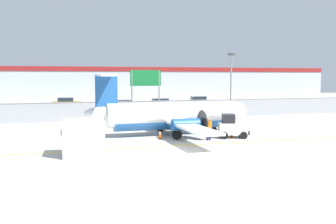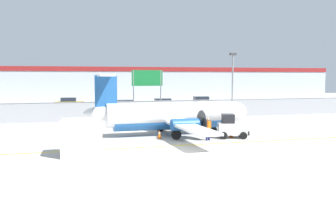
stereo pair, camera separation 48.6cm
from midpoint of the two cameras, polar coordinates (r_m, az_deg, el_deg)
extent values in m
plane|color=#BCB7AD|center=(23.97, 1.40, -6.04)|extent=(140.00, 140.00, 0.00)
cube|color=yellow|center=(25.84, 0.04, -5.19)|extent=(84.00, 0.20, 0.01)
cube|color=gray|center=(41.17, -6.28, 0.15)|extent=(98.00, 0.04, 2.00)
cylinder|color=slate|center=(41.08, -6.30, 1.60)|extent=(98.00, 0.10, 0.10)
cube|color=#38383A|center=(52.57, -8.48, 0.23)|extent=(98.00, 17.00, 0.12)
cube|color=#A8B2BC|center=(70.74, -10.60, 4.10)|extent=(91.00, 8.00, 6.50)
cube|color=maroon|center=(66.76, -10.29, 6.48)|extent=(91.00, 0.20, 0.80)
cylinder|color=white|center=(30.40, 0.07, -0.26)|extent=(10.57, 2.15, 1.90)
ellipsoid|color=white|center=(32.52, 9.40, 0.03)|extent=(2.47, 1.86, 1.80)
ellipsoid|color=white|center=(29.17, -10.33, -0.20)|extent=(2.99, 1.12, 1.05)
cylinder|color=#1E5193|center=(30.46, 0.07, -1.24)|extent=(9.48, 1.71, 1.48)
cube|color=white|center=(30.49, 0.25, -1.33)|extent=(1.98, 16.03, 0.18)
cylinder|color=#1E5193|center=(33.02, -0.81, -0.81)|extent=(2.22, 0.95, 0.90)
cone|color=black|center=(33.37, 1.08, -0.74)|extent=(0.46, 0.45, 0.44)
cylinder|color=#262626|center=(33.42, 1.32, -0.73)|extent=(0.09, 2.10, 2.10)
cylinder|color=#1E5193|center=(28.12, 2.28, -1.90)|extent=(2.22, 0.95, 0.90)
cone|color=black|center=(28.53, 4.45, -1.81)|extent=(0.46, 0.45, 0.44)
cylinder|color=#262626|center=(28.59, 4.73, -1.80)|extent=(0.09, 2.10, 2.10)
cube|color=#1E5193|center=(29.11, -9.85, 2.46)|extent=(1.70, 0.22, 3.10)
cube|color=white|center=(29.05, -10.16, 5.51)|extent=(1.21, 4.83, 0.14)
cylinder|color=#59595B|center=(31.84, 6.45, -1.78)|extent=(0.14, 0.14, 0.97)
cylinder|color=black|center=(31.90, 6.44, -2.65)|extent=(0.61, 0.23, 0.60)
cylinder|color=#59595B|center=(32.52, -1.62, -1.53)|extent=(0.14, 0.14, 0.90)
cylinder|color=black|center=(32.57, -1.62, -2.31)|extent=(0.77, 0.24, 0.76)
cylinder|color=#59595B|center=(28.33, 0.87, -2.56)|extent=(0.14, 0.14, 0.90)
cylinder|color=black|center=(28.40, 0.87, -3.46)|extent=(0.77, 0.24, 0.76)
cube|color=silver|center=(29.50, 9.36, -2.51)|extent=(2.42, 1.66, 0.90)
cube|color=black|center=(29.34, 8.71, -0.97)|extent=(1.14, 1.21, 0.70)
cube|color=black|center=(29.76, 11.53, -3.06)|extent=(0.45, 1.10, 0.30)
cylinder|color=black|center=(30.28, 10.55, -3.18)|extent=(0.59, 0.33, 0.56)
cylinder|color=black|center=(29.12, 11.00, -3.53)|extent=(0.59, 0.33, 0.56)
cylinder|color=black|center=(30.03, 7.74, -3.21)|extent=(0.59, 0.33, 0.56)
cylinder|color=black|center=(28.86, 8.08, -3.57)|extent=(0.59, 0.33, 0.56)
cylinder|color=#191E4C|center=(28.27, 5.88, -3.43)|extent=(0.18, 0.18, 0.85)
cylinder|color=#191E4C|center=(28.17, 5.52, -3.46)|extent=(0.18, 0.18, 0.85)
cylinder|color=orange|center=(28.12, 5.72, -1.99)|extent=(0.38, 0.38, 0.60)
cylinder|color=orange|center=(28.22, 6.11, -1.90)|extent=(0.11, 0.11, 0.55)
cylinder|color=orange|center=(28.01, 5.32, -1.95)|extent=(0.11, 0.11, 0.55)
sphere|color=tan|center=(28.06, 5.72, -1.10)|extent=(0.22, 0.22, 0.22)
cube|color=silver|center=(23.16, -13.31, -3.82)|extent=(2.52, 2.15, 2.20)
cube|color=#333338|center=(23.16, -13.31, -3.82)|extent=(2.44, 0.24, 2.20)
cube|color=orange|center=(30.04, 9.16, -3.73)|extent=(0.36, 0.36, 0.04)
cone|color=orange|center=(29.99, 9.17, -3.13)|extent=(0.28, 0.28, 0.60)
cylinder|color=white|center=(29.98, 9.17, -2.98)|extent=(0.17, 0.17, 0.08)
cube|color=orange|center=(32.22, 7.48, -3.09)|extent=(0.36, 0.36, 0.04)
cone|color=orange|center=(32.17, 7.49, -2.53)|extent=(0.28, 0.28, 0.60)
cylinder|color=white|center=(32.16, 7.49, -2.39)|extent=(0.17, 0.17, 0.08)
cube|color=orange|center=(29.01, -1.73, -3.99)|extent=(0.36, 0.36, 0.04)
cone|color=orange|center=(28.96, -1.73, -3.36)|extent=(0.28, 0.28, 0.60)
cylinder|color=white|center=(28.95, -1.73, -3.21)|extent=(0.17, 0.17, 0.08)
cube|color=#B28C19|center=(46.07, -24.53, -0.08)|extent=(4.30, 1.95, 0.80)
cylinder|color=black|center=(46.71, -22.61, -0.33)|extent=(0.61, 0.24, 0.60)
cylinder|color=black|center=(44.95, -22.99, -0.55)|extent=(0.61, 0.24, 0.60)
cube|color=#B28C19|center=(56.87, -15.40, 1.17)|extent=(4.30, 1.97, 0.80)
cube|color=#262D38|center=(56.84, -15.57, 1.85)|extent=(2.30, 1.70, 0.56)
cylinder|color=black|center=(57.74, -13.96, 0.95)|extent=(0.61, 0.24, 0.60)
cylinder|color=black|center=(55.95, -14.00, 0.81)|extent=(0.61, 0.24, 0.60)
cylinder|color=black|center=(57.88, -16.74, 0.89)|extent=(0.61, 0.24, 0.60)
cylinder|color=black|center=(56.09, -16.86, 0.75)|extent=(0.61, 0.24, 0.60)
cube|color=#19662D|center=(49.72, -7.47, 0.73)|extent=(4.37, 2.17, 0.80)
cube|color=#262D38|center=(49.71, -7.31, 1.52)|extent=(2.36, 1.80, 0.56)
cylinder|color=black|center=(48.52, -8.77, 0.22)|extent=(0.62, 0.27, 0.60)
cylinder|color=black|center=(50.26, -9.28, 0.39)|extent=(0.62, 0.27, 0.60)
cylinder|color=black|center=(49.28, -5.62, 0.34)|extent=(0.62, 0.27, 0.60)
cylinder|color=black|center=(50.99, -6.22, 0.50)|extent=(0.62, 0.27, 0.60)
cube|color=red|center=(52.81, -1.60, 1.05)|extent=(4.30, 1.97, 0.80)
cube|color=#262D38|center=(52.79, -1.45, 1.79)|extent=(2.30, 1.70, 0.56)
cylinder|color=black|center=(51.70, -2.93, 0.60)|extent=(0.61, 0.24, 0.60)
cylinder|color=black|center=(53.47, -3.26, 0.75)|extent=(0.61, 0.24, 0.60)
cylinder|color=black|center=(52.24, 0.09, 0.65)|extent=(0.61, 0.24, 0.60)
cylinder|color=black|center=(53.99, -0.33, 0.81)|extent=(0.61, 0.24, 0.60)
cube|color=#B28C19|center=(58.56, 4.28, 1.47)|extent=(4.35, 2.11, 0.80)
cube|color=#262D38|center=(58.56, 4.42, 2.13)|extent=(2.34, 1.77, 0.56)
cylinder|color=black|center=(57.36, 3.16, 1.07)|extent=(0.62, 0.26, 0.60)
cylinder|color=black|center=(59.11, 2.74, 1.20)|extent=(0.62, 0.26, 0.60)
cylinder|color=black|center=(58.10, 5.84, 1.11)|extent=(0.62, 0.26, 0.60)
cylinder|color=black|center=(59.82, 5.35, 1.24)|extent=(0.62, 0.26, 0.60)
cylinder|color=slate|center=(40.90, 9.23, 3.58)|extent=(0.16, 0.16, 7.00)
cube|color=#333333|center=(40.95, 9.31, 8.69)|extent=(0.70, 0.30, 0.24)
cylinder|color=slate|center=(42.71, -5.83, 2.69)|extent=(0.14, 0.14, 5.50)
cylinder|color=slate|center=(43.42, -1.68, 2.76)|extent=(0.14, 0.14, 5.50)
cube|color=#14662D|center=(42.99, -3.75, 5.19)|extent=(3.60, 0.10, 1.80)
camera|label=1|loc=(0.24, -90.44, -0.04)|focal=40.00mm
camera|label=2|loc=(0.24, 89.56, 0.04)|focal=40.00mm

